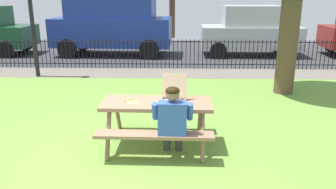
{
  "coord_description": "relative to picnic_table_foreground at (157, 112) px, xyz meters",
  "views": [
    {
      "loc": [
        0.97,
        -4.8,
        2.5
      ],
      "look_at": [
        0.81,
        1.01,
        0.75
      ],
      "focal_mm": 36.58,
      "sensor_mm": 36.0,
      "label": 1
    }
  ],
  "objects": [
    {
      "name": "pizza_slice_on_table",
      "position": [
        -0.43,
        0.01,
        0.18
      ],
      "size": [
        0.27,
        0.26,
        0.02
      ],
      "color": "#F3CF60",
      "rests_on": "picnic_table_foreground"
    },
    {
      "name": "cobblestone_walkway",
      "position": [
        -0.64,
        5.37,
        -0.6
      ],
      "size": [
        28.0,
        1.4,
        0.01
      ],
      "primitive_type": "cube",
      "color": "slate"
    },
    {
      "name": "street_asphalt",
      "position": [
        -0.64,
        9.52,
        -0.6
      ],
      "size": [
        28.0,
        6.9,
        0.01
      ],
      "primitive_type": "cube",
      "color": "#38383D"
    },
    {
      "name": "picnic_table_foreground",
      "position": [
        0.0,
        0.0,
        0.0
      ],
      "size": [
        1.82,
        1.51,
        0.79
      ],
      "color": "#977156",
      "rests_on": "ground"
    },
    {
      "name": "ground",
      "position": [
        -0.64,
        0.77,
        -0.61
      ],
      "size": [
        28.0,
        10.6,
        0.02
      ],
      "primitive_type": "cube",
      "color": "olive"
    },
    {
      "name": "adult_at_table",
      "position": [
        0.27,
        -0.5,
        0.06
      ],
      "size": [
        0.61,
        0.59,
        1.19
      ],
      "color": "#3E3E3E",
      "rests_on": "ground"
    },
    {
      "name": "iron_fence_streetside",
      "position": [
        -0.64,
        6.07,
        -0.1
      ],
      "size": [
        22.27,
        0.03,
        0.98
      ],
      "color": "black",
      "rests_on": "ground"
    },
    {
      "name": "parked_car_center",
      "position": [
        -2.3,
        8.64,
        0.71
      ],
      "size": [
        4.78,
        2.23,
        2.46
      ],
      "color": "navy",
      "rests_on": "ground"
    },
    {
      "name": "parked_car_right",
      "position": [
        3.26,
        8.64,
        0.41
      ],
      "size": [
        3.94,
        1.92,
        1.98
      ],
      "color": "#B3B3BD",
      "rests_on": "ground"
    },
    {
      "name": "pizza_box_open",
      "position": [
        0.28,
        -0.0,
        0.28
      ],
      "size": [
        0.45,
        0.51,
        0.45
      ],
      "color": "tan",
      "rests_on": "picnic_table_foreground"
    }
  ]
}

